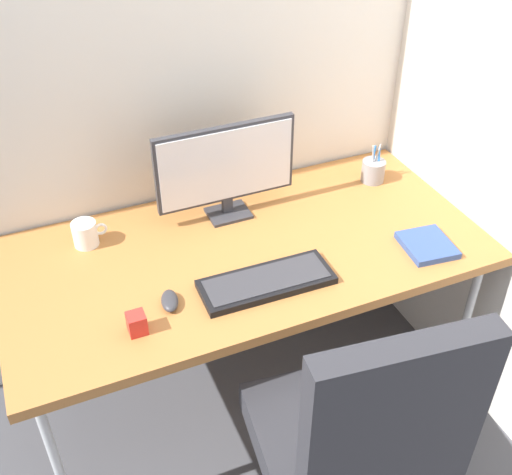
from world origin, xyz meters
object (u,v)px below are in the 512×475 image
at_px(mouse, 170,301).
at_px(coffee_mug, 86,234).
at_px(office_chair, 357,442).
at_px(monitor, 226,167).
at_px(pen_holder, 373,171).
at_px(notebook, 427,245).
at_px(keyboard, 267,282).
at_px(desk_clamp_accessory, 137,323).

relative_size(mouse, coffee_mug, 0.82).
bearing_deg(office_chair, mouse, 121.10).
bearing_deg(coffee_mug, monitor, -1.83).
bearing_deg(pen_holder, office_chair, -122.82).
bearing_deg(office_chair, notebook, 41.93).
bearing_deg(keyboard, notebook, -4.06).
relative_size(office_chair, mouse, 11.31).
bearing_deg(pen_holder, desk_clamp_accessory, -157.27).
distance_m(notebook, coffee_mug, 1.17).
relative_size(monitor, mouse, 5.20).
height_order(keyboard, desk_clamp_accessory, desk_clamp_accessory).
distance_m(keyboard, coffee_mug, 0.65).
bearing_deg(mouse, pen_holder, 33.41).
bearing_deg(pen_holder, coffee_mug, 178.56).
height_order(office_chair, desk_clamp_accessory, office_chair).
distance_m(monitor, desk_clamp_accessory, 0.67).
height_order(office_chair, keyboard, office_chair).
relative_size(monitor, notebook, 2.89).
relative_size(mouse, desk_clamp_accessory, 1.49).
bearing_deg(office_chair, monitor, 90.28).
distance_m(office_chair, notebook, 0.76).
height_order(keyboard, pen_holder, pen_holder).
height_order(monitor, mouse, monitor).
xyz_separation_m(notebook, coffee_mug, (-1.07, 0.48, 0.03)).
relative_size(keyboard, mouse, 4.38).
xyz_separation_m(keyboard, notebook, (0.59, -0.04, -0.00)).
xyz_separation_m(office_chair, keyboard, (-0.03, 0.54, 0.16)).
xyz_separation_m(mouse, pen_holder, (0.95, 0.38, 0.03)).
height_order(monitor, keyboard, monitor).
bearing_deg(notebook, pen_holder, 89.03).
xyz_separation_m(monitor, coffee_mug, (-0.51, 0.02, -0.15)).
xyz_separation_m(mouse, notebook, (0.90, -0.07, -0.00)).
bearing_deg(notebook, monitor, 146.69).
bearing_deg(desk_clamp_accessory, pen_holder, 22.73).
distance_m(office_chair, desk_clamp_accessory, 0.70).
distance_m(pen_holder, coffee_mug, 1.13).
bearing_deg(monitor, pen_holder, -1.12).
distance_m(office_chair, pen_holder, 1.14).
relative_size(notebook, coffee_mug, 1.48).
xyz_separation_m(monitor, mouse, (-0.34, -0.39, -0.18)).
relative_size(keyboard, coffee_mug, 3.61).
bearing_deg(coffee_mug, keyboard, -42.14).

